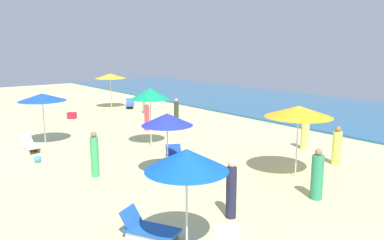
{
  "coord_description": "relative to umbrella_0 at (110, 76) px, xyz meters",
  "views": [
    {
      "loc": [
        17.38,
        -1.41,
        4.71
      ],
      "look_at": [
        2.97,
        10.04,
        1.13
      ],
      "focal_mm": 36.12,
      "sensor_mm": 36.0,
      "label": 1
    }
  ],
  "objects": [
    {
      "name": "lounge_chair_1_0",
      "position": [
        14.5,
        -4.52,
        -2.15
      ],
      "size": [
        1.5,
        1.15,
        0.7
      ],
      "rotation": [
        0.0,
        0.0,
        1.14
      ],
      "color": "silver",
      "rests_on": "ground_plane"
    },
    {
      "name": "beachgoer_1",
      "position": [
        20.04,
        -3.16,
        -1.68
      ],
      "size": [
        0.48,
        0.48,
        1.61
      ],
      "rotation": [
        0.0,
        0.0,
        3.5
      ],
      "color": "#2F9262",
      "rests_on": "ground_plane"
    },
    {
      "name": "umbrella_2",
      "position": [
        7.91,
        -7.53,
        -0.15
      ],
      "size": [
        2.23,
        2.23,
        2.46
      ],
      "color": "silver",
      "rests_on": "ground_plane"
    },
    {
      "name": "beachgoer_5",
      "position": [
        18.48,
        0.5,
        -1.7
      ],
      "size": [
        0.49,
        0.49,
        1.57
      ],
      "rotation": [
        0.0,
        0.0,
        0.57
      ],
      "color": "#E8F95A",
      "rests_on": "ground_plane"
    },
    {
      "name": "lounge_chair_0_0",
      "position": [
        0.9,
        1.09,
        -2.16
      ],
      "size": [
        1.5,
        1.26,
        0.69
      ],
      "rotation": [
        0.0,
        0.0,
        1.02
      ],
      "color": "silver",
      "rests_on": "ground_plane"
    },
    {
      "name": "beachgoer_0",
      "position": [
        19.35,
        -6.17,
        -1.65
      ],
      "size": [
        0.3,
        0.3,
        1.65
      ],
      "rotation": [
        0.0,
        0.0,
        4.73
      ],
      "color": "#23233C",
      "rests_on": "ground_plane"
    },
    {
      "name": "beachgoer_3",
      "position": [
        13.8,
        -7.64,
        -1.63
      ],
      "size": [
        0.37,
        0.37,
        1.68
      ],
      "rotation": [
        0.0,
        0.0,
        5.03
      ],
      "color": "#3BB360",
      "rests_on": "ground_plane"
    },
    {
      "name": "beachgoer_7",
      "position": [
        8.37,
        -2.05,
        -1.66
      ],
      "size": [
        0.39,
        0.39,
        1.6
      ],
      "rotation": [
        0.0,
        0.0,
        0.92
      ],
      "color": "#E13F4F",
      "rests_on": "ground_plane"
    },
    {
      "name": "beach_ball_0",
      "position": [
        10.73,
        -8.76,
        -2.28
      ],
      "size": [
        0.29,
        0.29,
        0.29
      ],
      "primitive_type": "sphere",
      "color": "#4196D3",
      "rests_on": "ground_plane"
    },
    {
      "name": "umbrella_1",
      "position": [
        15.4,
        -5.55,
        -0.32
      ],
      "size": [
        1.86,
        1.86,
        2.33
      ],
      "color": "silver",
      "rests_on": "ground_plane"
    },
    {
      "name": "umbrella_5",
      "position": [
        18.35,
        -1.95,
        -0.02
      ],
      "size": [
        2.39,
        2.39,
        2.61
      ],
      "color": "silver",
      "rests_on": "ground_plane"
    },
    {
      "name": "beachgoer_4",
      "position": [
        3.7,
        0.71,
        -1.66
      ],
      "size": [
        0.46,
        0.46,
        1.63
      ],
      "rotation": [
        0.0,
        0.0,
        5.52
      ],
      "color": "#46B96D",
      "rests_on": "ground_plane"
    },
    {
      "name": "umbrella_4",
      "position": [
        11.38,
        -3.7,
        0.06
      ],
      "size": [
        1.87,
        1.87,
        2.75
      ],
      "color": "silver",
      "rests_on": "ground_plane"
    },
    {
      "name": "beachgoer_2",
      "position": [
        7.53,
        0.6,
        -1.72
      ],
      "size": [
        0.38,
        0.38,
        1.49
      ],
      "rotation": [
        0.0,
        0.0,
        3.51
      ],
      "color": "#2D3A24",
      "rests_on": "ground_plane"
    },
    {
      "name": "beachgoer_6",
      "position": [
        16.29,
        1.48,
        -1.71
      ],
      "size": [
        0.52,
        0.52,
        1.56
      ],
      "rotation": [
        0.0,
        0.0,
        3.87
      ],
      "color": "#F9E46B",
      "rests_on": "ground_plane"
    },
    {
      "name": "umbrella_3",
      "position": [
        20.06,
        -8.27,
        -0.2
      ],
      "size": [
        1.88,
        1.88,
        2.48
      ],
      "color": "silver",
      "rests_on": "ground_plane"
    },
    {
      "name": "cooler_box_1",
      "position": [
        2.34,
        -4.02,
        -2.22
      ],
      "size": [
        0.63,
        0.62,
        0.42
      ],
      "primitive_type": "cube",
      "rotation": [
        0.0,
        0.0,
        0.75
      ],
      "color": "red",
      "rests_on": "ground_plane"
    },
    {
      "name": "umbrella_0",
      "position": [
        0.0,
        0.0,
        0.0
      ],
      "size": [
        2.27,
        2.27,
        2.61
      ],
      "color": "silver",
      "rests_on": "ground_plane"
    },
    {
      "name": "lounge_chair_2_0",
      "position": [
        8.82,
        -8.52,
        -2.15
      ],
      "size": [
        1.44,
        0.67,
        0.72
      ],
      "rotation": [
        0.0,
        0.0,
        1.63
      ],
      "color": "silver",
      "rests_on": "ground_plane"
    },
    {
      "name": "lounge_chair_3_1",
      "position": [
        18.88,
        -8.57,
        -2.2
      ],
      "size": [
        1.57,
        1.24,
        0.68
      ],
      "rotation": [
        0.0,
        0.0,
        2.05
      ],
      "color": "silver",
      "rests_on": "ground_plane"
    },
    {
      "name": "ocean",
      "position": [
        9.14,
        11.61,
        -2.37
      ],
      "size": [
        60.0,
        13.11,
        0.12
      ],
      "primitive_type": "cube",
      "color": "#26608C",
      "rests_on": "ground_plane"
    }
  ]
}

